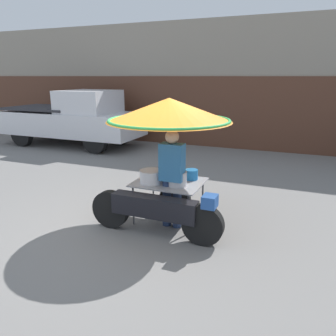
{
  "coord_description": "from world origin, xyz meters",
  "views": [
    {
      "loc": [
        2.46,
        -4.32,
        2.4
      ],
      "look_at": [
        0.51,
        0.48,
        0.94
      ],
      "focal_mm": 35.0,
      "sensor_mm": 36.0,
      "label": 1
    }
  ],
  "objects": [
    {
      "name": "vendor_motorcycle_cart",
      "position": [
        0.51,
        0.47,
        1.63
      ],
      "size": [
        2.18,
        2.01,
        2.08
      ],
      "color": "black",
      "rests_on": "ground"
    },
    {
      "name": "vendor_person",
      "position": [
        0.64,
        0.32,
        0.9
      ],
      "size": [
        0.38,
        0.22,
        1.61
      ],
      "color": "navy",
      "rests_on": "ground"
    },
    {
      "name": "ground_plane",
      "position": [
        0.0,
        0.0,
        0.0
      ],
      "size": [
        36.0,
        36.0,
        0.0
      ],
      "primitive_type": "plane",
      "color": "slate"
    },
    {
      "name": "shopfront_building",
      "position": [
        0.0,
        7.79,
        2.1
      ],
      "size": [
        28.0,
        2.06,
        4.22
      ],
      "color": "gray",
      "rests_on": "ground"
    },
    {
      "name": "pickup_truck",
      "position": [
        -4.97,
        5.15,
        0.95
      ],
      "size": [
        5.1,
        1.91,
        1.94
      ],
      "color": "black",
      "rests_on": "ground"
    }
  ]
}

